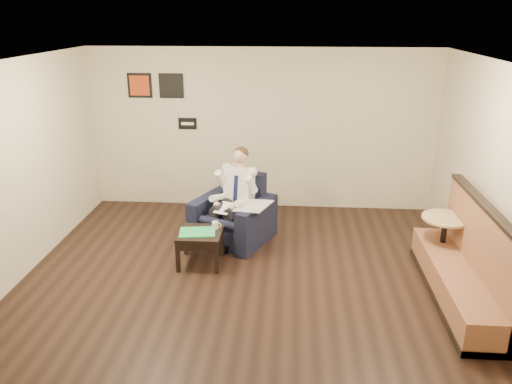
# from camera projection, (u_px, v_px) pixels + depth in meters

# --- Properties ---
(ground) EXTENTS (6.00, 6.00, 0.00)m
(ground) POSITION_uv_depth(u_px,v_px,m) (246.00, 291.00, 6.34)
(ground) COLOR black
(ground) RESTS_ON ground
(wall_back) EXTENTS (6.00, 0.02, 2.80)m
(wall_back) POSITION_uv_depth(u_px,v_px,m) (262.00, 130.00, 8.67)
(wall_back) COLOR beige
(wall_back) RESTS_ON ground
(wall_front) EXTENTS (6.00, 0.02, 2.80)m
(wall_front) POSITION_uv_depth(u_px,v_px,m) (199.00, 349.00, 3.05)
(wall_front) COLOR beige
(wall_front) RESTS_ON ground
(wall_left) EXTENTS (0.02, 6.00, 2.80)m
(wall_left) POSITION_uv_depth(u_px,v_px,m) (1.00, 181.00, 6.07)
(wall_left) COLOR beige
(wall_left) RESTS_ON ground
(wall_right) EXTENTS (0.02, 6.00, 2.80)m
(wall_right) POSITION_uv_depth(u_px,v_px,m) (509.00, 194.00, 5.65)
(wall_right) COLOR beige
(wall_right) RESTS_ON ground
(ceiling) EXTENTS (6.00, 6.00, 0.02)m
(ceiling) POSITION_uv_depth(u_px,v_px,m) (244.00, 65.00, 5.38)
(ceiling) COLOR white
(ceiling) RESTS_ON wall_back
(seating_sign) EXTENTS (0.32, 0.02, 0.20)m
(seating_sign) POSITION_uv_depth(u_px,v_px,m) (188.00, 124.00, 8.72)
(seating_sign) COLOR black
(seating_sign) RESTS_ON wall_back
(art_print_left) EXTENTS (0.42, 0.03, 0.42)m
(art_print_left) POSITION_uv_depth(u_px,v_px,m) (140.00, 85.00, 8.55)
(art_print_left) COLOR #B03F15
(art_print_left) RESTS_ON wall_back
(art_print_right) EXTENTS (0.42, 0.03, 0.42)m
(art_print_right) POSITION_uv_depth(u_px,v_px,m) (171.00, 86.00, 8.51)
(art_print_right) COLOR black
(art_print_right) RESTS_ON wall_back
(armchair) EXTENTS (1.35, 1.35, 0.99)m
(armchair) POSITION_uv_depth(u_px,v_px,m) (233.00, 210.00, 7.61)
(armchair) COLOR black
(armchair) RESTS_ON ground
(seated_man) EXTENTS (0.98, 1.15, 1.36)m
(seated_man) POSITION_uv_depth(u_px,v_px,m) (228.00, 201.00, 7.44)
(seated_man) COLOR silver
(seated_man) RESTS_ON armchair
(lap_papers) EXTENTS (0.32, 0.38, 0.01)m
(lap_papers) POSITION_uv_depth(u_px,v_px,m) (225.00, 208.00, 7.37)
(lap_papers) COLOR white
(lap_papers) RESTS_ON seated_man
(newspaper) EXTENTS (0.59, 0.66, 0.01)m
(newspaper) POSITION_uv_depth(u_px,v_px,m) (254.00, 206.00, 7.27)
(newspaper) COLOR silver
(newspaper) RESTS_ON armchair
(side_table) EXTENTS (0.59, 0.59, 0.48)m
(side_table) POSITION_uv_depth(u_px,v_px,m) (201.00, 248.00, 6.95)
(side_table) COLOR black
(side_table) RESTS_ON ground
(green_folder) EXTENTS (0.53, 0.41, 0.01)m
(green_folder) POSITION_uv_depth(u_px,v_px,m) (197.00, 232.00, 6.85)
(green_folder) COLOR #25BB5E
(green_folder) RESTS_ON side_table
(coffee_mug) EXTENTS (0.09, 0.09, 0.10)m
(coffee_mug) POSITION_uv_depth(u_px,v_px,m) (215.00, 225.00, 6.96)
(coffee_mug) COLOR white
(coffee_mug) RESTS_ON side_table
(smartphone) EXTENTS (0.16, 0.10, 0.01)m
(smartphone) POSITION_uv_depth(u_px,v_px,m) (206.00, 227.00, 7.03)
(smartphone) COLOR black
(smartphone) RESTS_ON side_table
(banquette) EXTENTS (0.57, 2.37, 1.21)m
(banquette) POSITION_uv_depth(u_px,v_px,m) (461.00, 254.00, 5.99)
(banquette) COLOR brown
(banquette) RESTS_ON ground
(cafe_table) EXTENTS (0.68, 0.68, 0.77)m
(cafe_table) POSITION_uv_depth(u_px,v_px,m) (442.00, 244.00, 6.75)
(cafe_table) COLOR tan
(cafe_table) RESTS_ON ground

